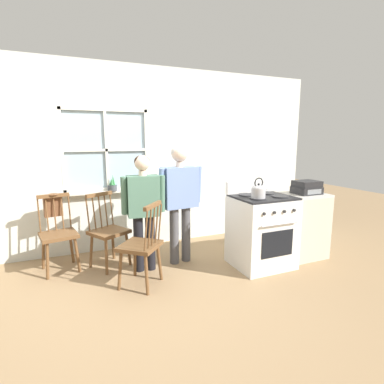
{
  "coord_description": "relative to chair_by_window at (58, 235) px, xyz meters",
  "views": [
    {
      "loc": [
        -0.83,
        -3.07,
        1.64
      ],
      "look_at": [
        0.58,
        0.25,
        1.0
      ],
      "focal_mm": 28.0,
      "sensor_mm": 36.0,
      "label": 1
    }
  ],
  "objects": [
    {
      "name": "ground_plane",
      "position": [
        0.96,
        -0.88,
        -0.46
      ],
      "size": [
        16.0,
        16.0,
        0.0
      ],
      "primitive_type": "plane",
      "color": "#937551"
    },
    {
      "name": "wall_back",
      "position": [
        0.98,
        0.52,
        0.88
      ],
      "size": [
        6.4,
        0.16,
        2.7
      ],
      "color": "silver",
      "rests_on": "ground_plane"
    },
    {
      "name": "chair_by_window",
      "position": [
        0.0,
        0.0,
        0.0
      ],
      "size": [
        0.49,
        0.47,
        0.96
      ],
      "rotation": [
        0.0,
        0.0,
        0.19
      ],
      "color": "brown",
      "rests_on": "ground_plane"
    },
    {
      "name": "chair_near_wall",
      "position": [
        0.86,
        -0.8,
        0.0
      ],
      "size": [
        0.58,
        0.58,
        0.96
      ],
      "rotation": [
        0.0,
        0.0,
        -2.28
      ],
      "color": "brown",
      "rests_on": "ground_plane"
    },
    {
      "name": "chair_center_cluster",
      "position": [
        0.59,
        -0.12,
        0.0
      ],
      "size": [
        0.56,
        0.55,
        0.96
      ],
      "rotation": [
        0.0,
        0.0,
        0.5
      ],
      "color": "brown",
      "rests_on": "ground_plane"
    },
    {
      "name": "person_elderly_left",
      "position": [
        0.99,
        -0.42,
        0.4
      ],
      "size": [
        0.54,
        0.24,
        1.45
      ],
      "rotation": [
        0.0,
        0.0,
        -0.09
      ],
      "color": "black",
      "rests_on": "ground_plane"
    },
    {
      "name": "person_teen_center",
      "position": [
        1.49,
        -0.35,
        0.5
      ],
      "size": [
        0.62,
        0.26,
        1.56
      ],
      "rotation": [
        0.0,
        0.0,
        0.12
      ],
      "color": "#4C4C51",
      "rests_on": "ground_plane"
    },
    {
      "name": "stove",
      "position": [
        2.43,
        -0.86,
        0.02
      ],
      "size": [
        0.73,
        0.68,
        1.08
      ],
      "color": "white",
      "rests_on": "ground_plane"
    },
    {
      "name": "kettle",
      "position": [
        2.26,
        -0.99,
        0.57
      ],
      "size": [
        0.21,
        0.17,
        0.25
      ],
      "color": "#B7B7BC",
      "rests_on": "stove"
    },
    {
      "name": "potted_plant",
      "position": [
        0.75,
        0.43,
        0.51
      ],
      "size": [
        0.13,
        0.13,
        0.24
      ],
      "color": "#42474C",
      "rests_on": "wall_back"
    },
    {
      "name": "handbag",
      "position": [
        -0.04,
        0.23,
        0.33
      ],
      "size": [
        0.23,
        0.22,
        0.31
      ],
      "color": "brown",
      "rests_on": "chair_by_window"
    },
    {
      "name": "side_counter",
      "position": [
        3.16,
        -0.83,
        -0.01
      ],
      "size": [
        0.55,
        0.5,
        0.9
      ],
      "color": "beige",
      "rests_on": "ground_plane"
    },
    {
      "name": "stereo",
      "position": [
        3.16,
        -0.85,
        0.53
      ],
      "size": [
        0.34,
        0.29,
        0.18
      ],
      "color": "#232326",
      "rests_on": "side_counter"
    }
  ]
}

